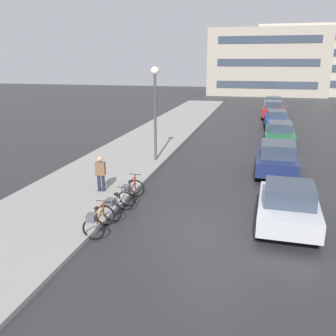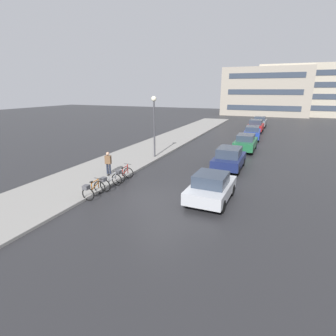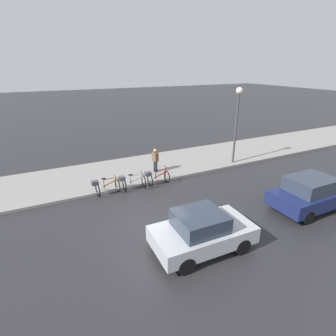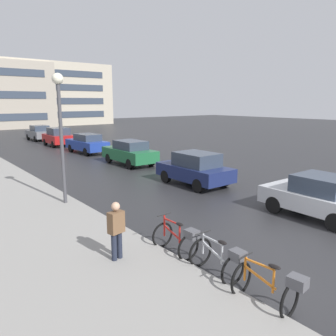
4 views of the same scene
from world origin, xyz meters
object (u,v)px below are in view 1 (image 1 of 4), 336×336
at_px(bicycle_nearest, 98,220).
at_px(car_blue, 276,120).
at_px(car_navy, 277,158).
at_px(car_grey, 273,104).
at_px(car_green, 279,134).
at_px(pedestrian, 101,173).
at_px(bicycle_third, 131,191).
at_px(car_red, 273,110).
at_px(bicycle_second, 117,205).
at_px(car_silver, 288,205).
at_px(streetlamp, 155,98).

relative_size(bicycle_nearest, car_blue, 0.33).
relative_size(car_navy, car_grey, 0.92).
bearing_deg(car_green, pedestrian, -123.55).
distance_m(car_blue, car_grey, 11.78).
xyz_separation_m(bicycle_nearest, car_navy, (5.83, 8.38, 0.33)).
height_order(car_blue, car_grey, car_grey).
height_order(bicycle_third, car_red, car_red).
relative_size(bicycle_nearest, bicycle_second, 1.00).
bearing_deg(car_silver, car_blue, 89.61).
height_order(car_silver, pedestrian, pedestrian).
xyz_separation_m(car_silver, car_grey, (0.09, 31.19, 0.04)).
xyz_separation_m(car_grey, streetlamp, (-6.74, -24.20, 2.75)).
bearing_deg(car_grey, car_blue, -89.79).
relative_size(car_red, car_grey, 0.90).
height_order(bicycle_nearest, bicycle_third, bicycle_third).
bearing_deg(car_red, car_silver, -89.97).
bearing_deg(bicycle_nearest, streetlamp, 93.96).
xyz_separation_m(car_blue, streetlamp, (-6.78, -12.42, 2.76)).
bearing_deg(car_green, streetlamp, -138.71).
bearing_deg(car_silver, bicycle_nearest, -160.55).
xyz_separation_m(car_green, car_blue, (-0.03, 6.43, -0.01)).
height_order(car_navy, streetlamp, streetlamp).
relative_size(bicycle_third, car_green, 0.32).
xyz_separation_m(car_navy, streetlamp, (-6.46, 0.73, 2.74)).
relative_size(bicycle_second, car_navy, 0.37).
distance_m(car_silver, car_navy, 6.26).
bearing_deg(car_grey, pedestrian, -104.27).
distance_m(bicycle_second, car_grey, 32.43).
bearing_deg(car_green, bicycle_second, -114.03).
bearing_deg(car_green, car_navy, -93.05).
xyz_separation_m(bicycle_nearest, streetlamp, (-0.63, 9.11, 3.06)).
relative_size(car_grey, streetlamp, 0.83).
bearing_deg(bicycle_nearest, bicycle_third, 88.33).
distance_m(car_navy, car_grey, 24.93).
height_order(bicycle_second, car_red, car_red).
xyz_separation_m(bicycle_nearest, car_grey, (6.11, 33.31, 0.31)).
bearing_deg(car_grey, bicycle_nearest, -100.39).
bearing_deg(bicycle_second, car_grey, 79.32).
height_order(bicycle_third, pedestrian, pedestrian).
relative_size(car_grey, pedestrian, 2.58).
bearing_deg(car_blue, car_grey, 90.21).
height_order(car_navy, car_grey, car_navy).
distance_m(car_blue, car_red, 5.95).
relative_size(bicycle_nearest, bicycle_third, 1.03).
bearing_deg(car_grey, streetlamp, -105.56).
bearing_deg(car_red, car_navy, -90.54).
xyz_separation_m(bicycle_second, car_silver, (5.92, 0.68, 0.28)).
xyz_separation_m(bicycle_second, pedestrian, (-1.55, 2.13, 0.44)).
xyz_separation_m(bicycle_nearest, bicycle_second, (0.10, 1.45, -0.00)).
height_order(bicycle_nearest, car_grey, car_grey).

